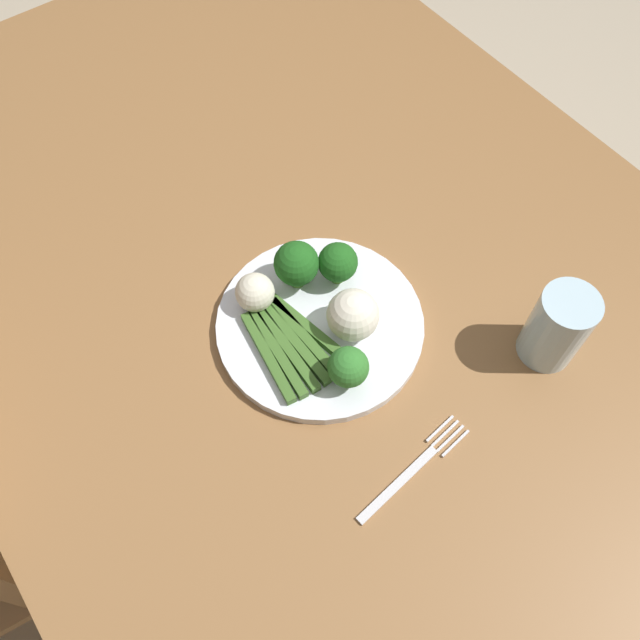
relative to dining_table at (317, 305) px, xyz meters
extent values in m
cube|color=#B7A88E|center=(0.00, 0.00, -0.66)|extent=(6.00, 6.00, 0.02)
cube|color=olive|center=(0.00, 0.00, 0.07)|extent=(1.46, 0.96, 0.04)
cylinder|color=olive|center=(-0.67, 0.42, -0.30)|extent=(0.07, 0.07, 0.70)
cylinder|color=olive|center=(-0.29, -0.51, -0.42)|extent=(0.04, 0.04, 0.45)
cylinder|color=olive|center=(0.05, -0.55, -0.42)|extent=(0.04, 0.04, 0.45)
cylinder|color=white|center=(0.08, -0.05, 0.10)|extent=(0.26, 0.26, 0.01)
cube|color=#3D6626|center=(0.08, -0.13, 0.11)|extent=(0.13, 0.03, 0.01)
cube|color=#3D6626|center=(0.08, -0.12, 0.11)|extent=(0.13, 0.03, 0.01)
cube|color=#3D6626|center=(0.08, -0.10, 0.11)|extent=(0.13, 0.02, 0.01)
cube|color=#3D6626|center=(0.08, -0.09, 0.11)|extent=(0.13, 0.01, 0.01)
cube|color=#3D6626|center=(0.08, -0.08, 0.11)|extent=(0.13, 0.02, 0.01)
cube|color=#3D6626|center=(0.08, -0.07, 0.11)|extent=(0.13, 0.04, 0.01)
cylinder|color=#4C7F2B|center=(0.01, -0.04, 0.12)|extent=(0.02, 0.02, 0.02)
sphere|color=#1E5B1C|center=(0.01, -0.04, 0.15)|extent=(0.06, 0.06, 0.06)
cylinder|color=#4C7F2B|center=(0.04, 0.01, 0.12)|extent=(0.02, 0.02, 0.02)
sphere|color=#1E5B1C|center=(0.04, 0.01, 0.14)|extent=(0.05, 0.05, 0.05)
cylinder|color=#609E3D|center=(0.16, -0.07, 0.12)|extent=(0.02, 0.02, 0.02)
sphere|color=#337A2D|center=(0.16, -0.07, 0.14)|extent=(0.05, 0.05, 0.05)
sphere|color=white|center=(0.11, -0.02, 0.14)|extent=(0.06, 0.06, 0.06)
sphere|color=silver|center=(0.01, -0.10, 0.13)|extent=(0.05, 0.05, 0.05)
cube|color=silver|center=(0.29, -0.10, 0.09)|extent=(0.02, 0.12, 0.00)
cube|color=silver|center=(0.29, -0.02, 0.09)|extent=(0.01, 0.05, 0.00)
cube|color=silver|center=(0.28, -0.02, 0.09)|extent=(0.01, 0.05, 0.00)
cube|color=silver|center=(0.27, -0.02, 0.09)|extent=(0.01, 0.05, 0.00)
cube|color=silver|center=(0.27, -0.02, 0.09)|extent=(0.01, 0.05, 0.00)
cylinder|color=silver|center=(0.26, 0.16, 0.15)|extent=(0.07, 0.07, 0.11)
camera|label=1|loc=(0.40, -0.29, 0.82)|focal=37.13mm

